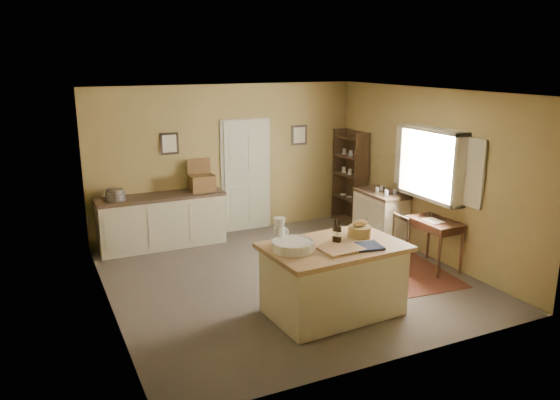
{
  "coord_description": "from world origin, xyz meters",
  "views": [
    {
      "loc": [
        -3.29,
        -6.71,
        3.15
      ],
      "look_at": [
        -0.03,
        0.19,
        1.15
      ],
      "focal_mm": 35.0,
      "sensor_mm": 36.0,
      "label": 1
    }
  ],
  "objects_px": {
    "right_cabinet": "(381,216)",
    "shelving_unit": "(352,178)",
    "writing_desk": "(435,227)",
    "desk_chair": "(389,247)",
    "work_island": "(333,277)",
    "sideboard": "(162,219)"
  },
  "relations": [
    {
      "from": "right_cabinet",
      "to": "shelving_unit",
      "type": "distance_m",
      "value": 1.28
    },
    {
      "from": "writing_desk",
      "to": "shelving_unit",
      "type": "height_order",
      "value": "shelving_unit"
    },
    {
      "from": "desk_chair",
      "to": "right_cabinet",
      "type": "height_order",
      "value": "right_cabinet"
    },
    {
      "from": "desk_chair",
      "to": "right_cabinet",
      "type": "distance_m",
      "value": 1.56
    },
    {
      "from": "work_island",
      "to": "shelving_unit",
      "type": "relative_size",
      "value": 0.98
    },
    {
      "from": "desk_chair",
      "to": "sideboard",
      "type": "bearing_deg",
      "value": 134.95
    },
    {
      "from": "sideboard",
      "to": "work_island",
      "type": "bearing_deg",
      "value": -68.88
    },
    {
      "from": "right_cabinet",
      "to": "shelving_unit",
      "type": "height_order",
      "value": "shelving_unit"
    },
    {
      "from": "desk_chair",
      "to": "right_cabinet",
      "type": "bearing_deg",
      "value": 59.47
    },
    {
      "from": "shelving_unit",
      "to": "right_cabinet",
      "type": "bearing_deg",
      "value": -97.08
    },
    {
      "from": "desk_chair",
      "to": "right_cabinet",
      "type": "relative_size",
      "value": 0.89
    },
    {
      "from": "work_island",
      "to": "writing_desk",
      "type": "distance_m",
      "value": 2.28
    },
    {
      "from": "writing_desk",
      "to": "shelving_unit",
      "type": "distance_m",
      "value": 2.6
    },
    {
      "from": "sideboard",
      "to": "shelving_unit",
      "type": "relative_size",
      "value": 1.18
    },
    {
      "from": "work_island",
      "to": "right_cabinet",
      "type": "relative_size",
      "value": 1.77
    },
    {
      "from": "work_island",
      "to": "desk_chair",
      "type": "relative_size",
      "value": 2.0
    },
    {
      "from": "sideboard",
      "to": "writing_desk",
      "type": "relative_size",
      "value": 2.61
    },
    {
      "from": "desk_chair",
      "to": "shelving_unit",
      "type": "bearing_deg",
      "value": 69.76
    },
    {
      "from": "right_cabinet",
      "to": "shelving_unit",
      "type": "bearing_deg",
      "value": 82.92
    },
    {
      "from": "work_island",
      "to": "shelving_unit",
      "type": "height_order",
      "value": "shelving_unit"
    },
    {
      "from": "right_cabinet",
      "to": "desk_chair",
      "type": "bearing_deg",
      "value": -120.74
    },
    {
      "from": "sideboard",
      "to": "writing_desk",
      "type": "distance_m",
      "value": 4.48
    }
  ]
}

